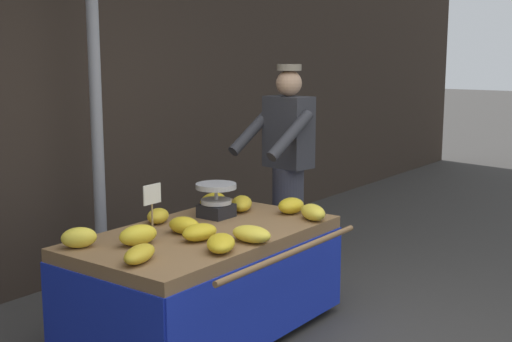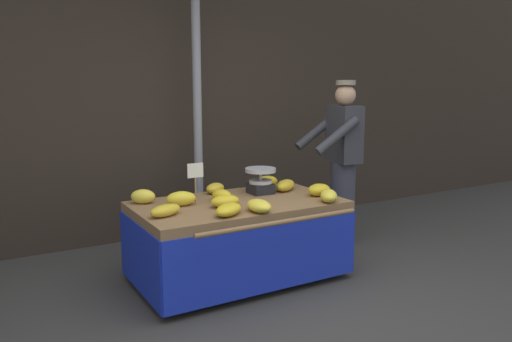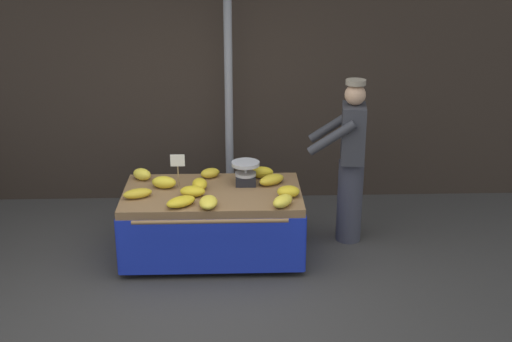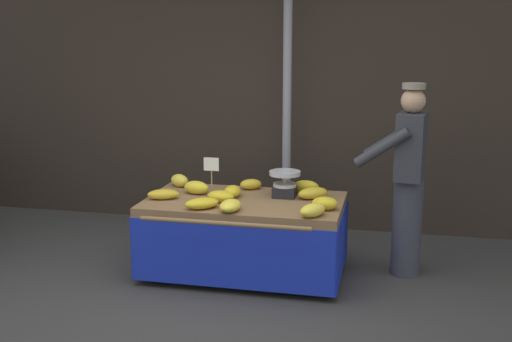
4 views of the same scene
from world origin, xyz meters
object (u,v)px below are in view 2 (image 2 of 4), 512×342
Objects in this scene: banana_bunch_3 at (229,209)px; vendor_person at (342,163)px; street_pole at (197,94)px; banana_bunch_1 at (215,188)px; banana_cart at (238,223)px; banana_bunch_6 at (266,182)px; weighing_scale at (261,181)px; banana_bunch_4 at (181,199)px; banana_bunch_10 at (222,196)px; banana_bunch_8 at (259,206)px; banana_bunch_11 at (165,210)px; banana_bunch_5 at (319,190)px; banana_bunch_9 at (329,196)px; banana_bunch_0 at (285,185)px; price_sign at (195,174)px; banana_bunch_7 at (225,201)px; banana_bunch_2 at (143,196)px.

vendor_person is (1.67, 0.68, 0.13)m from banana_bunch_3.
street_pole is 1.18m from banana_bunch_1.
vendor_person is at bearing 12.81° from banana_cart.
weighing_scale is at bearing -134.34° from banana_bunch_6.
banana_bunch_10 is at bearing -6.76° from banana_bunch_4.
banana_bunch_8 is 0.72m from banana_bunch_11.
street_pole is 14.50× the size of banana_bunch_5.
banana_bunch_1 reaches higher than banana_cart.
banana_bunch_10 is (-0.45, -0.12, -0.06)m from weighing_scale.
banana_bunch_11 is at bearing 169.55° from banana_bunch_9.
banana_bunch_5 reaches higher than banana_bunch_1.
banana_bunch_8 is at bearing -93.40° from banana_cart.
banana_bunch_4 is at bearing -147.82° from banana_bunch_1.
banana_bunch_0 is 1.32× the size of banana_bunch_5.
banana_cart is at bearing 11.76° from banana_bunch_11.
price_sign reaches higher than banana_bunch_6.
banana_bunch_3 is 1.81m from vendor_person.
price_sign reaches higher than banana_bunch_1.
banana_bunch_8 is at bearing -19.98° from banana_bunch_11.
street_pole reaches higher than banana_bunch_3.
banana_bunch_8 is 1.59m from vendor_person.
banana_bunch_7 is at bearing -160.07° from banana_bunch_0.
banana_bunch_4 is 0.37m from banana_bunch_7.
banana_bunch_3 is 1.03m from banana_bunch_5.
banana_bunch_3 is at bearing -27.23° from banana_bunch_11.
banana_bunch_5 is (1.20, -0.27, -0.01)m from banana_bunch_4.
banana_bunch_4 is at bearing 142.88° from banana_bunch_7.
banana_bunch_10 is 1.55m from vendor_person.
weighing_scale is 1.17× the size of banana_bunch_6.
banana_bunch_6 is at bearing -68.55° from street_pole.
banana_bunch_3 is 1.05m from banana_bunch_6.
banana_bunch_2 is at bearing 172.27° from banana_bunch_0.
banana_bunch_3 is at bearing -109.89° from banana_bunch_10.
banana_bunch_5 is (1.01, 0.19, 0.01)m from banana_bunch_3.
banana_bunch_5 reaches higher than banana_bunch_8.
banana_bunch_6 reaches higher than banana_bunch_8.
banana_bunch_6 reaches higher than banana_bunch_5.
banana_bunch_1 is 1.00× the size of banana_bunch_2.
banana_bunch_6 is 0.68m from banana_bunch_10.
banana_bunch_1 reaches higher than banana_bunch_11.
banana_bunch_5 is at bearing -3.18° from banana_bunch_7.
banana_bunch_5 is 0.79m from banana_bunch_8.
banana_bunch_6 is 0.76m from banana_bunch_9.
banana_bunch_4 is (-0.14, -0.02, -0.19)m from price_sign.
banana_bunch_7 is at bearing -146.62° from banana_cart.
banana_bunch_8 is (0.45, -0.49, -0.01)m from banana_bunch_4.
banana_bunch_4 is (0.24, -0.24, 0.00)m from banana_bunch_2.
banana_bunch_10 is at bearing -106.09° from banana_bunch_1.
banana_bunch_2 is at bearing 136.00° from banana_bunch_4.
banana_bunch_1 is (-0.62, 0.22, -0.00)m from banana_bunch_0.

